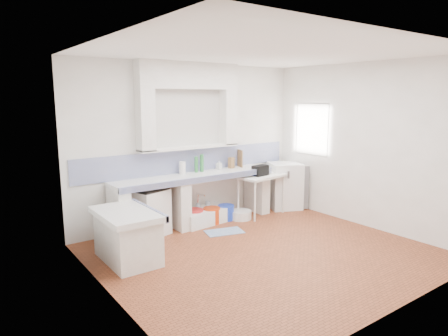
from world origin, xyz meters
TOP-DOWN VIEW (x-y plane):
  - floor at (0.00, 0.00)m, footprint 4.50×4.50m
  - ceiling at (0.00, 0.00)m, footprint 4.50×4.50m
  - wall_back at (0.00, 2.00)m, footprint 4.50×0.00m
  - wall_front at (0.00, -2.00)m, footprint 4.50×0.00m
  - wall_left at (-2.25, 0.00)m, footprint 0.00×4.50m
  - wall_right at (2.25, 0.00)m, footprint 0.00×4.50m
  - alcove_mass at (-0.10, 1.88)m, footprint 1.90×0.25m
  - window_frame at (2.42, 1.20)m, footprint 0.35×0.86m
  - lace_valance at (2.28, 1.20)m, footprint 0.01×0.84m
  - counter_slab at (-0.10, 1.70)m, footprint 3.00×0.60m
  - counter_lip at (-0.10, 1.42)m, footprint 3.00×0.04m
  - counter_pier_left at (-1.50, 1.70)m, footprint 0.20×0.55m
  - counter_pier_mid at (-0.45, 1.70)m, footprint 0.20×0.55m
  - counter_pier_right at (1.30, 1.70)m, footprint 0.20×0.55m
  - peninsula_top at (-1.70, 0.90)m, footprint 0.70×1.10m
  - peninsula_base at (-1.70, 0.90)m, footprint 0.60×1.00m
  - peninsula_lip at (-1.37, 0.90)m, footprint 0.04×1.10m
  - backsplash at (0.00, 1.99)m, footprint 4.27×0.03m
  - stove at (-1.00, 1.69)m, footprint 0.65×0.64m
  - sink at (0.06, 1.69)m, footprint 1.01×0.62m
  - side_table at (1.22, 1.47)m, footprint 0.99×0.64m
  - fridge at (1.92, 1.57)m, footprint 0.78×0.78m
  - bucket_red at (-0.16, 1.65)m, footprint 0.41×0.41m
  - bucket_orange at (0.16, 1.59)m, footprint 0.36×0.36m
  - bucket_blue at (0.48, 1.61)m, footprint 0.34×0.34m
  - basin_white at (0.73, 1.49)m, footprint 0.45×0.45m
  - water_bottle_a at (0.03, 1.85)m, footprint 0.10×0.10m
  - water_bottle_b at (0.25, 1.85)m, footprint 0.10×0.10m
  - black_bag at (1.18, 1.46)m, footprint 0.33×0.22m
  - green_bottle_a at (0.01, 1.85)m, footprint 0.08×0.08m
  - green_bottle_b at (0.13, 1.85)m, footprint 0.09×0.09m
  - knife_block at (0.77, 1.83)m, footprint 0.12×0.10m
  - cutting_board at (1.00, 1.85)m, footprint 0.09×0.24m
  - paper_towel at (-0.27, 1.85)m, footprint 0.14×0.14m
  - soap_bottle at (0.50, 1.85)m, footprint 0.10×0.10m
  - rug at (0.06, 1.07)m, footprint 0.69×0.50m

SIDE VIEW (x-z plane):
  - floor at x=0.00m, z-range 0.00..0.00m
  - rug at x=0.06m, z-range 0.00..0.01m
  - basin_white at x=0.73m, z-range 0.00..0.16m
  - sink at x=0.06m, z-range 0.00..0.23m
  - bucket_blue at x=0.48m, z-range 0.00..0.27m
  - bucket_orange at x=0.16m, z-range 0.00..0.28m
  - bucket_red at x=-0.16m, z-range 0.00..0.29m
  - water_bottle_a at x=0.03m, z-range 0.00..0.32m
  - water_bottle_b at x=0.25m, z-range 0.00..0.33m
  - peninsula_base at x=-1.70m, z-range 0.00..0.62m
  - stove at x=-1.00m, z-range 0.00..0.75m
  - side_table at x=1.22m, z-range 0.36..0.40m
  - counter_pier_left at x=-1.50m, z-range 0.00..0.82m
  - counter_pier_mid at x=-0.45m, z-range 0.00..0.82m
  - counter_pier_right at x=1.30m, z-range 0.00..0.82m
  - fridge at x=1.92m, z-range 0.00..0.92m
  - peninsula_top at x=-1.70m, z-range 0.62..0.70m
  - peninsula_lip at x=-1.37m, z-range 0.61..0.71m
  - counter_slab at x=-0.10m, z-range 0.82..0.90m
  - counter_lip at x=-0.10m, z-range 0.81..0.91m
  - black_bag at x=1.18m, z-range 0.77..0.96m
  - soap_bottle at x=0.50m, z-range 0.90..1.08m
  - knife_block at x=0.77m, z-range 0.90..1.10m
  - paper_towel at x=-0.27m, z-range 0.90..1.12m
  - green_bottle_a at x=0.01m, z-range 0.90..1.18m
  - green_bottle_b at x=0.13m, z-range 0.90..1.21m
  - cutting_board at x=1.00m, z-range 0.90..1.23m
  - backsplash at x=0.00m, z-range 0.90..1.30m
  - wall_back at x=0.00m, z-range -0.85..3.65m
  - wall_front at x=0.00m, z-range -0.85..3.65m
  - wall_left at x=-2.25m, z-range -0.85..3.65m
  - wall_right at x=2.25m, z-range -0.85..3.65m
  - window_frame at x=2.42m, z-range 1.07..2.13m
  - lace_valance at x=2.28m, z-range 1.86..2.10m
  - alcove_mass at x=-0.10m, z-range 2.35..2.80m
  - ceiling at x=0.00m, z-range 2.80..2.80m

